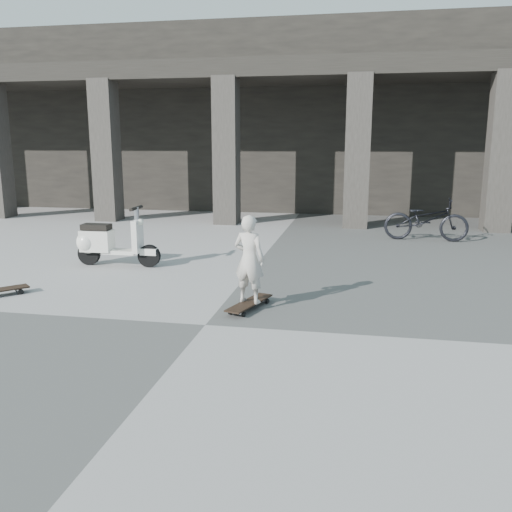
% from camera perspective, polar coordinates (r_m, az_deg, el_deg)
% --- Properties ---
extents(ground, '(90.00, 90.00, 0.00)m').
position_cam_1_polar(ground, '(6.97, -5.36, -7.24)').
color(ground, '#4C4B49').
rests_on(ground, ground).
extents(colonnade, '(28.00, 8.82, 6.00)m').
position_cam_1_polar(colonnade, '(20.18, 5.62, 14.05)').
color(colonnade, black).
rests_on(colonnade, ground).
extents(longboard, '(0.52, 1.01, 0.10)m').
position_cam_1_polar(longboard, '(7.56, -0.71, -5.02)').
color(longboard, black).
rests_on(longboard, ground).
extents(child, '(0.50, 0.39, 1.22)m').
position_cam_1_polar(child, '(7.40, -0.72, -0.33)').
color(child, '#BAB3A8').
rests_on(child, longboard).
extents(scooter, '(1.62, 0.52, 1.13)m').
position_cam_1_polar(scooter, '(10.51, -15.71, 1.43)').
color(scooter, black).
rests_on(scooter, ground).
extents(bicycle, '(1.94, 0.79, 1.00)m').
position_cam_1_polar(bicycle, '(13.29, 17.47, 3.70)').
color(bicycle, black).
rests_on(bicycle, ground).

